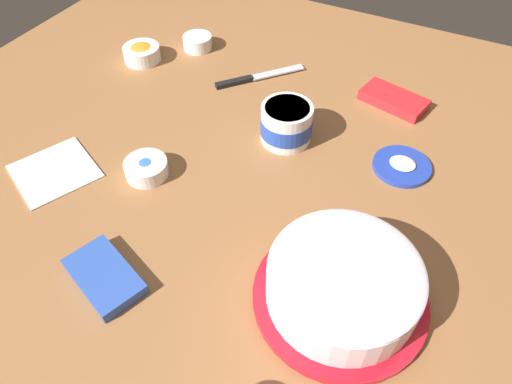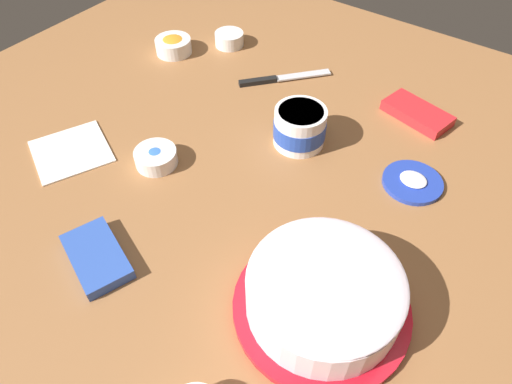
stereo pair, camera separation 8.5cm
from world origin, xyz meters
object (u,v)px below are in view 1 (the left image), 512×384
sprinkle_bowl_green (198,42)px  frosted_cake (343,284)px  spreading_knife (252,78)px  candy_box_lower (104,276)px  frosting_tub (286,123)px  sprinkle_bowl_blue (146,168)px  frosting_tub_lid (402,166)px  candy_box_upper (394,99)px  sprinkle_bowl_orange (142,53)px  paper_napkin (54,171)px

sprinkle_bowl_green → frosted_cake: bearing=-41.8°
spreading_knife → candy_box_lower: (0.05, -0.63, 0.00)m
frosting_tub → sprinkle_bowl_blue: size_ratio=1.28×
frosting_tub_lid → spreading_knife: (-0.42, 0.14, -0.00)m
frosting_tub_lid → candy_box_upper: 0.22m
frosting_tub_lid → candy_box_upper: size_ratio=0.78×
frosted_cake → sprinkle_bowl_orange: frosted_cake is taller
paper_napkin → frosting_tub: bearing=39.6°
paper_napkin → candy_box_lower: bearing=-30.4°
spreading_knife → sprinkle_bowl_orange: (-0.30, -0.05, 0.02)m
frosting_tub → sprinkle_bowl_orange: bearing=166.5°
candy_box_upper → spreading_knife: bearing=-155.9°
frosted_cake → spreading_knife: bearing=130.4°
sprinkle_bowl_green → candy_box_lower: (0.25, -0.69, -0.01)m
paper_napkin → candy_box_upper: bearing=44.5°
sprinkle_bowl_green → paper_napkin: 0.54m
sprinkle_bowl_blue → candy_box_upper: size_ratio=0.58×
frosting_tub → sprinkle_bowl_green: 0.44m
sprinkle_bowl_green → candy_box_upper: sprinkle_bowl_green is taller
frosted_cake → spreading_knife: (-0.41, 0.48, -0.04)m
spreading_knife → sprinkle_bowl_green: bearing=161.8°
spreading_knife → sprinkle_bowl_orange: sprinkle_bowl_orange is taller
sprinkle_bowl_blue → paper_napkin: sprinkle_bowl_blue is taller
frosting_tub_lid → paper_napkin: 0.71m
frosting_tub_lid → candy_box_lower: candy_box_lower is taller
frosting_tub_lid → frosting_tub: bearing=-174.1°
frosting_tub_lid → candy_box_upper: (-0.08, 0.20, 0.01)m
frosting_tub → paper_napkin: bearing=-140.4°
frosting_tub_lid → frosted_cake: bearing=-91.5°
frosting_tub → candy_box_upper: size_ratio=0.74×
sprinkle_bowl_orange → spreading_knife: bearing=9.7°
frosted_cake → frosting_tub_lid: (0.01, 0.34, -0.04)m
sprinkle_bowl_blue → sprinkle_bowl_orange: sprinkle_bowl_orange is taller
frosting_tub_lid → candy_box_lower: 0.61m
sprinkle_bowl_green → sprinkle_bowl_blue: sprinkle_bowl_green is taller
spreading_knife → candy_box_upper: 0.35m
frosted_cake → spreading_knife: frosted_cake is taller
spreading_knife → sprinkle_bowl_blue: size_ratio=2.19×
frosting_tub → candy_box_upper: bearing=52.9°
candy_box_upper → frosting_tub_lid: bearing=-56.5°
sprinkle_bowl_blue → sprinkle_bowl_green: bearing=110.0°
sprinkle_bowl_green → sprinkle_bowl_orange: size_ratio=0.82×
candy_box_upper → sprinkle_bowl_green: bearing=-167.0°
spreading_knife → sprinkle_bowl_blue: bearing=-95.1°
frosted_cake → sprinkle_bowl_orange: (-0.71, 0.43, -0.02)m
frosting_tub → frosting_tub_lid: size_ratio=0.94×
sprinkle_bowl_green → candy_box_upper: (0.54, 0.00, -0.01)m
sprinkle_bowl_blue → candy_box_lower: (0.09, -0.23, -0.01)m
frosting_tub → spreading_knife: (-0.17, 0.16, -0.04)m
frosting_tub_lid → sprinkle_bowl_blue: (-0.45, -0.25, 0.01)m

